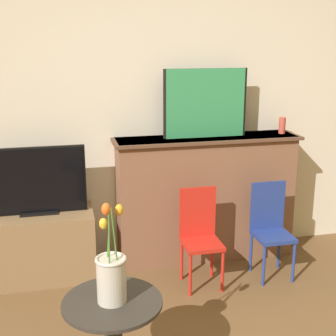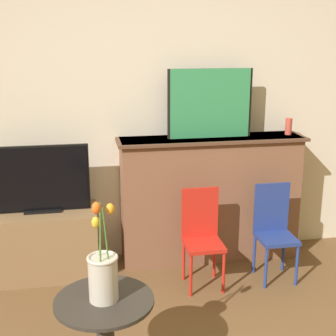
# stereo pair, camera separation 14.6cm
# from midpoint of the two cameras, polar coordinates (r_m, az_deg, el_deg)

# --- Properties ---
(wall_back) EXTENTS (8.00, 0.06, 2.70)m
(wall_back) POSITION_cam_midpoint_polar(r_m,az_deg,el_deg) (3.91, -3.09, 8.16)
(wall_back) COLOR beige
(wall_back) RESTS_ON ground
(fireplace_mantel) EXTENTS (1.56, 0.37, 1.07)m
(fireplace_mantel) POSITION_cam_midpoint_polar(r_m,az_deg,el_deg) (4.01, 3.57, -3.49)
(fireplace_mantel) COLOR brown
(fireplace_mantel) RESTS_ON ground
(painting) EXTENTS (0.70, 0.03, 0.56)m
(painting) POSITION_cam_midpoint_polar(r_m,az_deg,el_deg) (3.82, 3.49, 7.88)
(painting) COLOR black
(painting) RESTS_ON fireplace_mantel
(mantel_candle) EXTENTS (0.06, 0.06, 0.14)m
(mantel_candle) POSITION_cam_midpoint_polar(r_m,az_deg,el_deg) (4.10, 12.76, 5.08)
(mantel_candle) COLOR #CC4C3D
(mantel_candle) RESTS_ON fireplace_mantel
(tv_stand) EXTENTS (0.82, 0.44, 0.54)m
(tv_stand) POSITION_cam_midpoint_polar(r_m,az_deg,el_deg) (3.89, -16.19, -9.07)
(tv_stand) COLOR olive
(tv_stand) RESTS_ON ground
(tv_monitor) EXTENTS (0.74, 0.12, 0.53)m
(tv_monitor) POSITION_cam_midpoint_polar(r_m,az_deg,el_deg) (3.72, -16.79, -1.62)
(tv_monitor) COLOR black
(tv_monitor) RESTS_ON tv_stand
(chair_red) EXTENTS (0.28, 0.28, 0.76)m
(chair_red) POSITION_cam_midpoint_polar(r_m,az_deg,el_deg) (3.61, 2.75, -7.81)
(chair_red) COLOR red
(chair_red) RESTS_ON ground
(chair_blue) EXTENTS (0.28, 0.28, 0.76)m
(chair_blue) POSITION_cam_midpoint_polar(r_m,az_deg,el_deg) (3.81, 11.30, -6.80)
(chair_blue) COLOR navy
(chair_blue) RESTS_ON ground
(side_table) EXTENTS (0.52, 0.52, 0.56)m
(side_table) POSITION_cam_midpoint_polar(r_m,az_deg,el_deg) (2.61, -8.37, -19.42)
(side_table) COLOR #332D28
(side_table) RESTS_ON ground
(vase_tulips) EXTENTS (0.16, 0.18, 0.56)m
(vase_tulips) POSITION_cam_midpoint_polar(r_m,az_deg,el_deg) (2.43, -8.68, -12.81)
(vase_tulips) COLOR beige
(vase_tulips) RESTS_ON side_table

